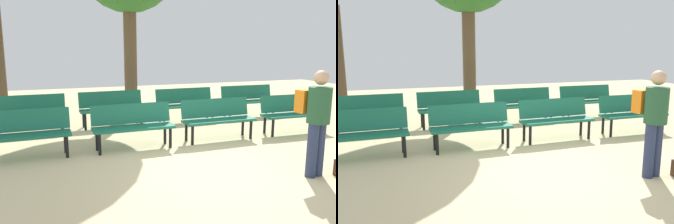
{
  "view_description": "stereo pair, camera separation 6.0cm",
  "coord_description": "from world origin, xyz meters",
  "views": [
    {
      "loc": [
        -2.52,
        -4.95,
        2.01
      ],
      "look_at": [
        0.0,
        2.2,
        0.55
      ],
      "focal_mm": 37.04,
      "sensor_mm": 36.0,
      "label": 1
    },
    {
      "loc": [
        -2.46,
        -4.97,
        2.01
      ],
      "look_at": [
        0.0,
        2.2,
        0.55
      ],
      "focal_mm": 37.04,
      "sensor_mm": 36.0,
      "label": 2
    }
  ],
  "objects": [
    {
      "name": "ground_plane",
      "position": [
        0.0,
        0.0,
        0.0
      ],
      "size": [
        24.0,
        24.0,
        0.0
      ],
      "primitive_type": "plane",
      "color": "beige"
    },
    {
      "name": "bench_r0_c3",
      "position": [
        2.89,
        1.57,
        0.5
      ],
      "size": [
        1.61,
        0.52,
        0.87
      ],
      "rotation": [
        0.0,
        0.0,
        -0.03
      ],
      "color": "#19664C",
      "rests_on": "ground_plane"
    },
    {
      "name": "bench_r1_c0",
      "position": [
        -2.93,
        3.55,
        0.5
      ],
      "size": [
        1.61,
        0.51,
        0.87
      ],
      "rotation": [
        0.0,
        0.0,
        0.02
      ],
      "color": "#19664C",
      "rests_on": "ground_plane"
    },
    {
      "name": "bench_r1_c2",
      "position": [
        0.98,
        3.55,
        0.5
      ],
      "size": [
        1.61,
        0.51,
        0.87
      ],
      "rotation": [
        0.0,
        0.0,
        0.02
      ],
      "color": "#19664C",
      "rests_on": "ground_plane"
    },
    {
      "name": "bench_r0_c0",
      "position": [
        -2.95,
        1.57,
        0.5
      ],
      "size": [
        1.61,
        0.52,
        0.87
      ],
      "rotation": [
        0.0,
        0.0,
        0.02
      ],
      "color": "#19664C",
      "rests_on": "ground_plane"
    },
    {
      "name": "bench_r1_c3",
      "position": [
        2.94,
        3.59,
        0.5
      ],
      "size": [
        1.61,
        0.5,
        0.87
      ],
      "rotation": [
        0.0,
        0.0,
        -0.01
      ],
      "color": "#19664C",
      "rests_on": "ground_plane"
    },
    {
      "name": "bench_r1_c1",
      "position": [
        -1.0,
        3.62,
        0.5
      ],
      "size": [
        1.61,
        0.52,
        0.87
      ],
      "rotation": [
        0.0,
        0.0,
        0.03
      ],
      "color": "#19664C",
      "rests_on": "ground_plane"
    },
    {
      "name": "bench_r0_c1",
      "position": [
        -0.96,
        1.55,
        0.5
      ],
      "size": [
        1.61,
        0.5,
        0.87
      ],
      "rotation": [
        0.0,
        0.0,
        0.01
      ],
      "color": "#19664C",
      "rests_on": "ground_plane"
    },
    {
      "name": "visitor_with_backpack",
      "position": [
        1.34,
        -0.82,
        0.94
      ],
      "size": [
        0.4,
        0.57,
        1.65
      ],
      "rotation": [
        0.0,
        0.0,
        3.32
      ],
      "color": "navy",
      "rests_on": "ground_plane"
    },
    {
      "name": "bench_r0_c2",
      "position": [
        0.93,
        1.6,
        0.5
      ],
      "size": [
        1.61,
        0.52,
        0.87
      ],
      "rotation": [
        0.0,
        0.0,
        0.02
      ],
      "color": "#19664C",
      "rests_on": "ground_plane"
    }
  ]
}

